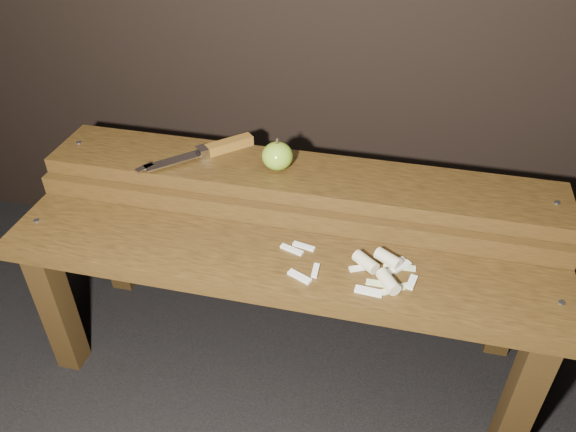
% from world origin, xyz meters
% --- Properties ---
extents(ground, '(60.00, 60.00, 0.00)m').
position_xyz_m(ground, '(0.00, 0.00, 0.00)').
color(ground, black).
extents(bench_front_tier, '(1.20, 0.20, 0.42)m').
position_xyz_m(bench_front_tier, '(0.00, -0.06, 0.35)').
color(bench_front_tier, black).
rests_on(bench_front_tier, ground).
extents(bench_rear_tier, '(1.20, 0.21, 0.50)m').
position_xyz_m(bench_rear_tier, '(0.00, 0.17, 0.41)').
color(bench_rear_tier, black).
rests_on(bench_rear_tier, ground).
extents(apple, '(0.07, 0.07, 0.08)m').
position_xyz_m(apple, '(-0.05, 0.17, 0.53)').
color(apple, olive).
rests_on(apple, bench_rear_tier).
extents(knife, '(0.23, 0.22, 0.03)m').
position_xyz_m(knife, '(-0.21, 0.20, 0.51)').
color(knife, brown).
rests_on(knife, bench_rear_tier).
extents(apple_scraps, '(0.29, 0.13, 0.03)m').
position_xyz_m(apple_scraps, '(0.20, -0.05, 0.43)').
color(apple_scraps, beige).
rests_on(apple_scraps, bench_front_tier).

